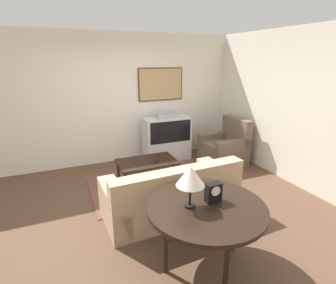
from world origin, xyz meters
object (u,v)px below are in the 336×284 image
(coffee_table, at_px, (147,163))
(console_table, at_px, (206,210))
(armchair, at_px, (225,148))
(couch, at_px, (171,196))
(mantel_clock, at_px, (213,192))
(tv, at_px, (167,138))
(table_lamp, at_px, (191,177))

(coffee_table, bearing_deg, console_table, -91.39)
(armchair, bearing_deg, couch, -55.10)
(couch, height_order, armchair, armchair)
(couch, distance_m, mantel_clock, 1.15)
(tv, distance_m, armchair, 1.29)
(console_table, bearing_deg, mantel_clock, 22.20)
(tv, xyz_separation_m, console_table, (-0.86, -3.09, 0.19))
(armchair, xyz_separation_m, coffee_table, (-1.90, -0.36, 0.10))
(couch, relative_size, table_lamp, 4.32)
(mantel_clock, bearing_deg, table_lamp, 179.79)
(armchair, xyz_separation_m, table_lamp, (-2.12, -2.38, 0.76))
(table_lamp, bearing_deg, console_table, -13.64)
(couch, xyz_separation_m, mantel_clock, (0.03, -1.00, 0.55))
(armchair, relative_size, coffee_table, 0.95)
(table_lamp, relative_size, mantel_clock, 2.16)
(tv, height_order, couch, tv)
(couch, relative_size, coffee_table, 1.87)
(couch, relative_size, console_table, 1.55)
(couch, bearing_deg, console_table, 84.01)
(tv, xyz_separation_m, couch, (-0.79, -2.04, -0.20))
(armchair, distance_m, mantel_clock, 3.06)
(armchair, xyz_separation_m, mantel_clock, (-1.85, -2.38, 0.53))
(couch, bearing_deg, tv, -113.46)
(tv, distance_m, coffee_table, 1.30)
(table_lamp, bearing_deg, tv, 71.28)
(couch, height_order, table_lamp, table_lamp)
(tv, height_order, console_table, tv)
(tv, relative_size, armchair, 1.08)
(mantel_clock, bearing_deg, tv, 76.02)
(couch, bearing_deg, coffee_table, -91.31)
(tv, relative_size, couch, 0.55)
(armchair, distance_m, table_lamp, 3.28)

